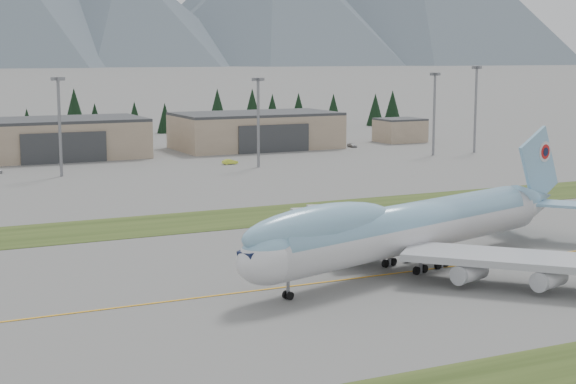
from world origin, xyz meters
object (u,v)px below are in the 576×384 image
boeing_747_freighter (409,227)px  service_vehicle_c (352,147)px  hangar_center (54,138)px  hangar_right (256,130)px  service_vehicle_b (230,164)px

boeing_747_freighter → service_vehicle_c: size_ratio=15.77×
hangar_center → hangar_right: bearing=0.0°
service_vehicle_b → boeing_747_freighter: bearing=165.1°
hangar_right → service_vehicle_b: 40.58m
hangar_center → service_vehicle_b: (38.10, -33.74, -5.39)m
boeing_747_freighter → hangar_center: 149.62m
hangar_right → service_vehicle_c: bearing=-20.6°
boeing_747_freighter → hangar_center: boeing_747_freighter is taller
service_vehicle_c → boeing_747_freighter: bearing=-116.9°
hangar_right → service_vehicle_c: size_ratio=11.61×
hangar_right → service_vehicle_c: (27.48, -10.31, -5.39)m
boeing_747_freighter → hangar_right: bearing=57.0°
boeing_747_freighter → service_vehicle_c: bearing=46.1°
hangar_center → service_vehicle_c: hangar_center is taller
boeing_747_freighter → hangar_center: (-17.67, 148.57, -0.29)m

